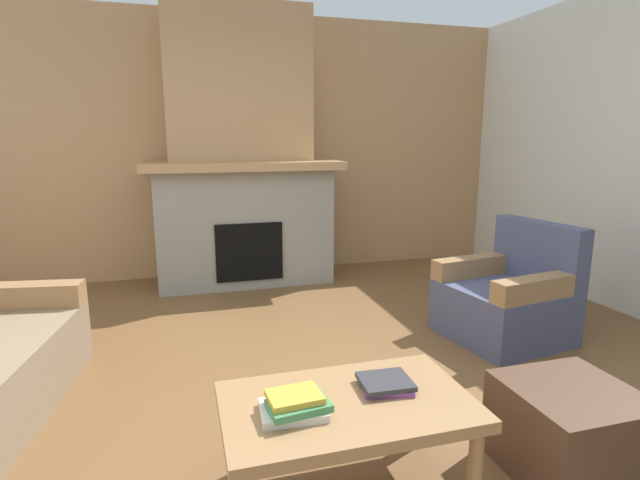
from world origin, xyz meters
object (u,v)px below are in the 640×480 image
object	(u,v)px
armchair	(509,299)
coffee_table	(347,413)
fireplace	(242,167)
ottoman	(569,431)

from	to	relation	value
armchair	coffee_table	size ratio (longest dim) A/B	0.86
coffee_table	armchair	bearing A→B (deg)	36.48
fireplace	ottoman	distance (m)	3.69
armchair	coffee_table	distance (m)	2.10
fireplace	coffee_table	distance (m)	3.39
fireplace	armchair	distance (m)	2.79
fireplace	ottoman	size ratio (longest dim) A/B	5.19
armchair	coffee_table	xyz separation A→B (m)	(-1.69, -1.25, 0.08)
armchair	ottoman	bearing A→B (deg)	-117.19
armchair	coffee_table	bearing A→B (deg)	-143.52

